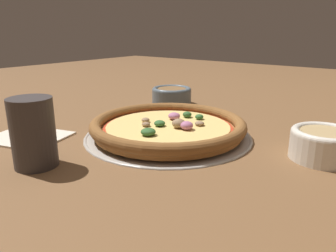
# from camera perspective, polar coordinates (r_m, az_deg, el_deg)

# --- Properties ---
(ground_plane) EXTENTS (3.00, 3.00, 0.00)m
(ground_plane) POSITION_cam_1_polar(r_m,az_deg,el_deg) (0.70, 0.00, -1.77)
(ground_plane) COLOR brown
(pizza_tray) EXTENTS (0.35, 0.35, 0.01)m
(pizza_tray) POSITION_cam_1_polar(r_m,az_deg,el_deg) (0.70, 0.00, -1.54)
(pizza_tray) COLOR #B7B2A8
(pizza_tray) RESTS_ON ground_plane
(pizza) EXTENTS (0.33, 0.33, 0.04)m
(pizza) POSITION_cam_1_polar(r_m,az_deg,el_deg) (0.69, 0.02, -0.00)
(pizza) COLOR #A86B33
(pizza) RESTS_ON pizza_tray
(bowl_near) EXTENTS (0.11, 0.11, 0.05)m
(bowl_near) POSITION_cam_1_polar(r_m,az_deg,el_deg) (0.63, 25.52, -2.67)
(bowl_near) COLOR silver
(bowl_near) RESTS_ON ground_plane
(bowl_far) EXTENTS (0.12, 0.12, 0.05)m
(bowl_far) POSITION_cam_1_polar(r_m,az_deg,el_deg) (0.99, 0.63, 5.41)
(bowl_far) COLOR slate
(bowl_far) RESTS_ON ground_plane
(drinking_cup) EXTENTS (0.07, 0.07, 0.12)m
(drinking_cup) POSITION_cam_1_polar(r_m,az_deg,el_deg) (0.58, -22.43, -1.09)
(drinking_cup) COLOR #383333
(drinking_cup) RESTS_ON ground_plane
(napkin) EXTENTS (0.18, 0.16, 0.01)m
(napkin) POSITION_cam_1_polar(r_m,az_deg,el_deg) (0.75, -23.21, -1.65)
(napkin) COLOR beige
(napkin) RESTS_ON ground_plane
(fork) EXTENTS (0.12, 0.15, 0.00)m
(fork) POSITION_cam_1_polar(r_m,az_deg,el_deg) (0.75, -21.84, -1.63)
(fork) COLOR #B7B7BC
(fork) RESTS_ON ground_plane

